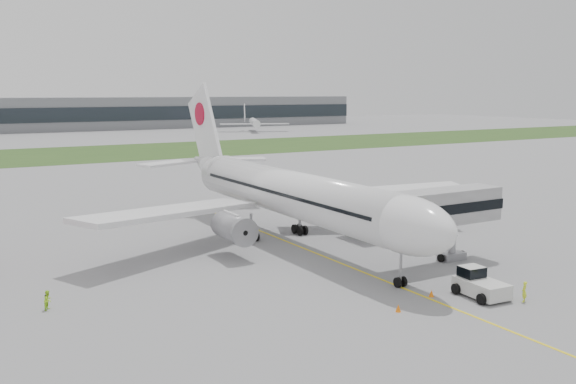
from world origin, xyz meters
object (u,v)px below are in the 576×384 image
airliner (285,191)px  jet_bridge (426,210)px  pushback_tug (479,283)px  ground_crew_near (524,292)px

airliner → jet_bridge: size_ratio=3.31×
pushback_tug → ground_crew_near: size_ratio=2.75×
jet_bridge → ground_crew_near: (-0.01, -11.67, -4.74)m
pushback_tug → jet_bridge: (1.99, 8.73, 4.53)m
airliner → ground_crew_near: 28.92m
airliner → pushback_tug: (4.02, -24.94, -4.61)m
airliner → jet_bridge: 17.28m
airliner → jet_bridge: (6.01, -16.21, -0.08)m
airliner → jet_bridge: airliner is taller
pushback_tug → jet_bridge: size_ratio=0.28×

